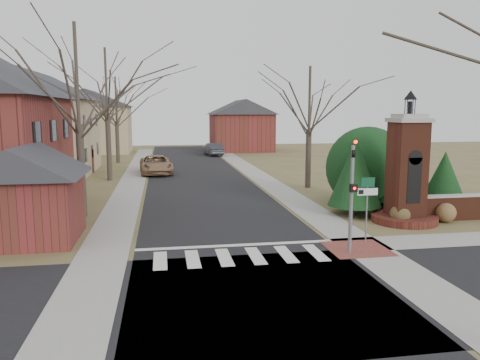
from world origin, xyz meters
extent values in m
plane|color=brown|center=(0.00, 0.00, 0.00)|extent=(120.00, 120.00, 0.00)
cube|color=black|center=(0.00, 22.00, 0.01)|extent=(8.00, 70.00, 0.01)
cube|color=black|center=(0.00, -3.00, 0.01)|extent=(120.00, 8.00, 0.01)
cube|color=silver|center=(0.00, 0.80, 0.01)|extent=(8.00, 2.20, 0.02)
cube|color=silver|center=(0.00, 2.30, 0.01)|extent=(8.00, 0.35, 0.02)
cube|color=gray|center=(5.20, 22.00, 0.01)|extent=(2.00, 60.00, 0.02)
cube|color=gray|center=(-5.20, 22.00, 0.01)|extent=(2.00, 60.00, 0.02)
cube|color=brown|center=(4.80, 1.00, 0.01)|extent=(2.40, 2.40, 0.02)
cylinder|color=slate|center=(4.30, 0.60, 2.10)|extent=(0.14, 0.14, 4.20)
imported|color=black|center=(4.30, 0.60, 4.05)|extent=(0.15, 0.18, 0.90)
sphere|color=#FF0C05|center=(4.30, 0.38, 4.35)|extent=(0.14, 0.14, 0.14)
cube|color=black|center=(4.30, 0.42, 2.60)|extent=(0.28, 0.16, 0.30)
sphere|color=#FF0C05|center=(4.30, 0.33, 2.60)|extent=(0.11, 0.11, 0.11)
cylinder|color=slate|center=(5.60, 2.00, 1.30)|extent=(0.06, 0.06, 2.60)
cube|color=silver|center=(5.60, 1.98, 2.15)|extent=(0.90, 0.03, 0.30)
cube|color=black|center=(5.30, 1.97, 2.15)|extent=(0.22, 0.02, 0.18)
cube|color=#0E4327|center=(5.60, 1.98, 2.55)|extent=(0.60, 0.03, 0.40)
cylinder|color=#5E2B1B|center=(9.00, 5.00, 0.18)|extent=(3.20, 3.20, 0.36)
cube|color=#5E2B1B|center=(9.00, 5.00, 2.50)|extent=(1.50, 1.50, 5.00)
cube|color=black|center=(9.00, 4.28, 2.20)|extent=(0.70, 0.10, 2.20)
cube|color=gray|center=(9.00, 5.00, 5.05)|extent=(1.70, 1.70, 0.20)
cube|color=gray|center=(9.00, 5.00, 5.25)|extent=(1.30, 1.30, 0.20)
cylinder|color=black|center=(9.00, 5.00, 5.65)|extent=(0.20, 0.20, 0.60)
cone|color=black|center=(9.00, 5.00, 6.25)|extent=(0.64, 0.64, 0.45)
cube|color=tan|center=(-13.50, 27.00, 3.20)|extent=(9.00, 12.00, 6.40)
cube|color=maroon|center=(-8.50, 4.50, 1.40)|extent=(4.00, 4.00, 2.80)
cube|color=tan|center=(-12.00, 48.00, 3.00)|extent=(10.00, 8.00, 6.00)
cube|color=tan|center=(-14.80, 46.40, 6.99)|extent=(0.75, 0.75, 3.08)
cube|color=maroon|center=(8.00, 48.00, 2.50)|extent=(8.00, 8.00, 5.00)
cube|color=maroon|center=(5.76, 46.40, 5.90)|extent=(0.75, 0.75, 2.80)
cylinder|color=#473D33|center=(7.20, 7.00, 0.25)|extent=(0.20, 0.20, 0.50)
cone|color=black|center=(7.20, 7.00, 2.30)|extent=(2.80, 2.80, 3.60)
cylinder|color=#473D33|center=(10.50, 8.20, 0.25)|extent=(0.20, 0.20, 0.50)
cone|color=black|center=(10.50, 8.20, 2.60)|extent=(3.40, 3.40, 4.20)
cylinder|color=#473D33|center=(12.50, 7.20, 0.25)|extent=(0.20, 0.20, 0.50)
cone|color=black|center=(12.50, 7.20, 1.90)|extent=(2.40, 2.40, 2.80)
sphere|color=black|center=(9.00, 9.50, 2.40)|extent=(4.80, 4.80, 4.80)
cylinder|color=#473D33|center=(-7.00, 9.00, 2.42)|extent=(0.40, 0.40, 4.83)
cylinder|color=#473D33|center=(-7.00, 22.00, 2.52)|extent=(0.40, 0.40, 5.04)
cylinder|color=#473D33|center=(-7.50, 35.00, 2.21)|extent=(0.40, 0.40, 4.41)
cylinder|color=#473D33|center=(7.50, 16.00, 2.10)|extent=(0.40, 0.40, 4.20)
imported|color=#9E7756|center=(-3.40, 25.42, 0.81)|extent=(3.08, 5.97, 1.61)
imported|color=#34363C|center=(3.40, 41.53, 0.77)|extent=(2.24, 4.86, 1.54)
sphere|color=brown|center=(8.56, 4.60, 0.50)|extent=(0.99, 0.99, 0.99)
sphere|color=brown|center=(11.00, 4.60, 0.49)|extent=(0.98, 0.98, 0.98)
camera|label=1|loc=(-2.82, -16.11, 5.50)|focal=35.00mm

